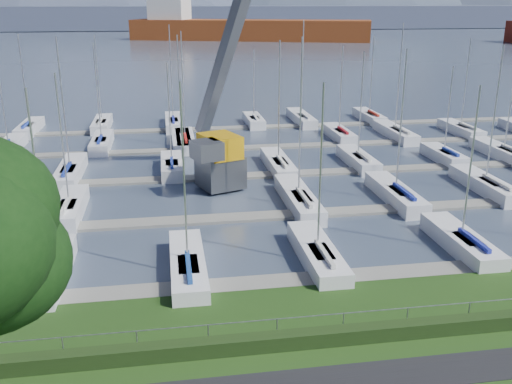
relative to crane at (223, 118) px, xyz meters
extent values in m
cube|color=black|center=(0.70, -27.32, -5.32)|extent=(160.00, 2.00, 0.04)
cube|color=#414C5F|center=(0.70, 235.68, -5.73)|extent=(800.00, 540.00, 0.20)
cube|color=#1E3312|center=(0.70, -24.72, -4.98)|extent=(80.00, 0.70, 0.70)
cylinder|color=gray|center=(0.70, -24.32, -4.13)|extent=(80.00, 0.04, 0.04)
cube|color=#444C64|center=(0.70, 305.68, 0.67)|extent=(900.00, 80.00, 12.00)
cube|color=gray|center=(0.70, -18.32, -5.55)|extent=(90.00, 1.60, 0.25)
cube|color=gray|center=(0.70, -8.32, -5.55)|extent=(90.00, 1.60, 0.25)
cube|color=gray|center=(0.70, 1.68, -5.55)|extent=(90.00, 1.60, 0.25)
cube|color=slate|center=(0.70, 11.68, -5.55)|extent=(90.00, 1.60, 0.25)
cube|color=#65625E|center=(0.70, 21.68, -5.55)|extent=(90.00, 1.60, 0.25)
sphere|color=black|center=(-9.54, -29.33, 1.99)|extent=(3.69, 3.69, 3.69)
cube|color=#515458|center=(-0.46, -1.23, -4.13)|extent=(4.13, 4.13, 2.60)
cube|color=#DB9C0C|center=(-0.46, -1.23, -2.03)|extent=(3.64, 4.10, 1.80)
cube|color=#5B5D63|center=(1.34, 3.27, 6.97)|extent=(6.60, 10.15, 19.89)
cube|color=#56585E|center=(-1.66, -3.23, -1.83)|extent=(2.65, 2.77, 1.40)
cube|color=brown|center=(30.18, 186.14, -2.83)|extent=(94.60, 47.89, 10.00)
cube|color=silver|center=(-0.86, 196.95, 4.67)|extent=(17.83, 17.83, 12.00)
camera|label=1|loc=(-4.64, -45.57, 8.94)|focal=40.00mm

